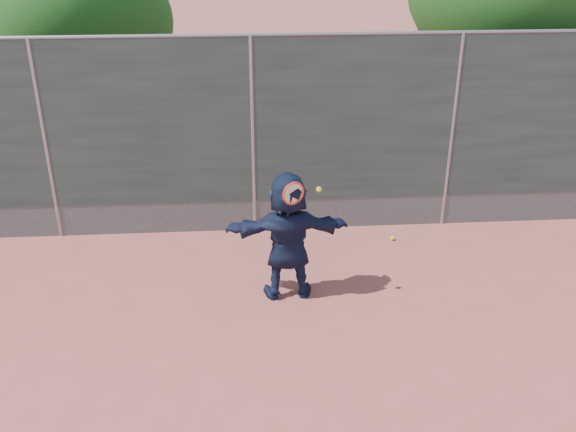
{
  "coord_description": "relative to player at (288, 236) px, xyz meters",
  "views": [
    {
      "loc": [
        -0.13,
        -5.55,
        4.57
      ],
      "look_at": [
        0.39,
        1.59,
        1.13
      ],
      "focal_mm": 40.0,
      "sensor_mm": 36.0,
      "label": 1
    }
  ],
  "objects": [
    {
      "name": "tree_left",
      "position": [
        -3.23,
        4.96,
        2.09
      ],
      "size": [
        3.15,
        3.0,
        4.53
      ],
      "color": "#382314",
      "rests_on": "ground"
    },
    {
      "name": "fence",
      "position": [
        -0.39,
        1.91,
        0.73
      ],
      "size": [
        20.0,
        0.06,
        3.03
      ],
      "color": "#38423D",
      "rests_on": "ground"
    },
    {
      "name": "ball_ground",
      "position": [
        1.7,
        1.38,
        -0.81
      ],
      "size": [
        0.07,
        0.07,
        0.07
      ],
      "primitive_type": "sphere",
      "color": "#B3D72F",
      "rests_on": "ground"
    },
    {
      "name": "player",
      "position": [
        0.0,
        0.0,
        0.0
      ],
      "size": [
        1.59,
        0.55,
        1.7
      ],
      "primitive_type": "imported",
      "rotation": [
        0.0,
        0.0,
        3.17
      ],
      "color": "#141D38",
      "rests_on": "ground"
    },
    {
      "name": "swing_action",
      "position": [
        0.08,
        -0.19,
        0.66
      ],
      "size": [
        0.48,
        0.16,
        0.51
      ],
      "color": "red",
      "rests_on": "ground"
    },
    {
      "name": "ground",
      "position": [
        -0.39,
        -1.59,
        -0.85
      ],
      "size": [
        80.0,
        80.0,
        0.0
      ],
      "primitive_type": "plane",
      "color": "#9E4C42",
      "rests_on": "ground"
    },
    {
      "name": "weed_clump",
      "position": [
        -0.09,
        1.79,
        -0.71
      ],
      "size": [
        0.68,
        0.07,
        0.3
      ],
      "color": "#387226",
      "rests_on": "ground"
    }
  ]
}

